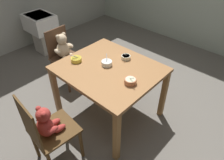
% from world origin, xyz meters
% --- Properties ---
extents(ground_plane, '(5.20, 5.20, 0.04)m').
position_xyz_m(ground_plane, '(0.00, 0.00, -0.02)').
color(ground_plane, '#69645C').
extents(dining_table, '(1.11, 0.97, 0.74)m').
position_xyz_m(dining_table, '(0.00, 0.00, 0.65)').
color(dining_table, '#9B693C').
rests_on(dining_table, ground_plane).
extents(teddy_chair_near_front, '(0.42, 0.45, 0.92)m').
position_xyz_m(teddy_chair_near_front, '(0.04, -0.90, 0.54)').
color(teddy_chair_near_front, '#503619').
rests_on(teddy_chair_near_front, ground_plane).
extents(teddy_chair_near_left, '(0.41, 0.40, 0.86)m').
position_xyz_m(teddy_chair_near_left, '(-0.96, 0.06, 0.55)').
color(teddy_chair_near_left, brown).
rests_on(teddy_chair_near_left, ground_plane).
extents(porridge_bowl_terracotta_near_right, '(0.13, 0.13, 0.12)m').
position_xyz_m(porridge_bowl_terracotta_near_right, '(0.35, -0.06, 0.77)').
color(porridge_bowl_terracotta_near_right, '#B96F4B').
rests_on(porridge_bowl_terracotta_near_right, dining_table).
extents(porridge_bowl_yellow_near_left, '(0.13, 0.13, 0.11)m').
position_xyz_m(porridge_bowl_yellow_near_left, '(-0.38, -0.16, 0.77)').
color(porridge_bowl_yellow_near_left, gold).
rests_on(porridge_bowl_yellow_near_left, dining_table).
extents(porridge_bowl_cream_far_center, '(0.11, 0.12, 0.10)m').
position_xyz_m(porridge_bowl_cream_far_center, '(0.02, 0.27, 0.77)').
color(porridge_bowl_cream_far_center, beige).
rests_on(porridge_bowl_cream_far_center, dining_table).
extents(porridge_bowl_white_center, '(0.12, 0.12, 0.12)m').
position_xyz_m(porridge_bowl_white_center, '(-0.05, 0.02, 0.77)').
color(porridge_bowl_white_center, silver).
rests_on(porridge_bowl_white_center, dining_table).
extents(sink_basin, '(0.54, 0.43, 0.73)m').
position_xyz_m(sink_basin, '(-2.05, 0.36, 0.48)').
color(sink_basin, '#B7B2A8').
rests_on(sink_basin, ground_plane).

